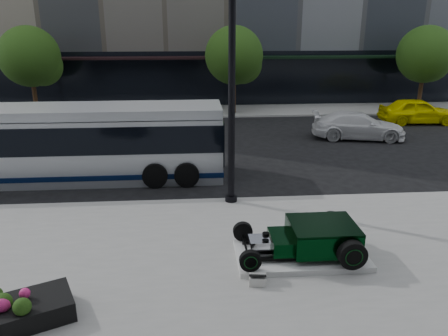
{
  "coord_description": "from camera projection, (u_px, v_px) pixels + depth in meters",
  "views": [
    {
      "loc": [
        -1.89,
        -16.21,
        6.05
      ],
      "look_at": [
        -0.8,
        -1.89,
        1.2
      ],
      "focal_mm": 35.0,
      "sensor_mm": 36.0,
      "label": 1
    }
  ],
  "objects": [
    {
      "name": "info_plaque",
      "position": [
        257.0,
        279.0,
        10.33
      ],
      "size": [
        0.43,
        0.35,
        0.31
      ],
      "color": "silver",
      "rests_on": "sidewalk_near"
    },
    {
      "name": "sidewalk_far",
      "position": [
        218.0,
        111.0,
        30.59
      ],
      "size": [
        70.0,
        4.0,
        0.12
      ],
      "primitive_type": "cube",
      "color": "gray",
      "rests_on": "ground"
    },
    {
      "name": "white_sedan",
      "position": [
        358.0,
        126.0,
        23.45
      ],
      "size": [
        5.16,
        2.86,
        1.42
      ],
      "primitive_type": "imported",
      "rotation": [
        0.0,
        0.0,
        1.38
      ],
      "color": "white",
      "rests_on": "ground"
    },
    {
      "name": "display_plinth",
      "position": [
        301.0,
        255.0,
        11.52
      ],
      "size": [
        3.4,
        1.8,
        0.15
      ],
      "primitive_type": "cube",
      "color": "silver",
      "rests_on": "sidewalk_near"
    },
    {
      "name": "street_trees",
      "position": [
        236.0,
        58.0,
        28.61
      ],
      "size": [
        29.8,
        3.8,
        5.7
      ],
      "color": "black",
      "rests_on": "sidewalk_far"
    },
    {
      "name": "hot_rod",
      "position": [
        314.0,
        237.0,
        11.38
      ],
      "size": [
        3.22,
        2.0,
        0.81
      ],
      "color": "black",
      "rests_on": "display_plinth"
    },
    {
      "name": "flower_planter",
      "position": [
        15.0,
        312.0,
        8.94
      ],
      "size": [
        2.49,
        1.93,
        0.72
      ],
      "color": "black",
      "rests_on": "sidewalk_near"
    },
    {
      "name": "yellow_taxi",
      "position": [
        418.0,
        111.0,
        26.96
      ],
      "size": [
        4.66,
        2.09,
        1.55
      ],
      "primitive_type": "imported",
      "rotation": [
        0.0,
        0.0,
        1.52
      ],
      "color": "#EDE500",
      "rests_on": "ground"
    },
    {
      "name": "ground",
      "position": [
        240.0,
        181.0,
        17.39
      ],
      "size": [
        120.0,
        120.0,
        0.0
      ],
      "primitive_type": "plane",
      "color": "black",
      "rests_on": "ground"
    },
    {
      "name": "transit_bus",
      "position": [
        70.0,
        143.0,
        17.22
      ],
      "size": [
        12.12,
        2.88,
        2.92
      ],
      "color": "#B5BAC0",
      "rests_on": "ground"
    },
    {
      "name": "lamppost",
      "position": [
        232.0,
        100.0,
        14.04
      ],
      "size": [
        0.42,
        0.42,
        7.59
      ],
      "color": "black",
      "rests_on": "sidewalk_near"
    }
  ]
}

